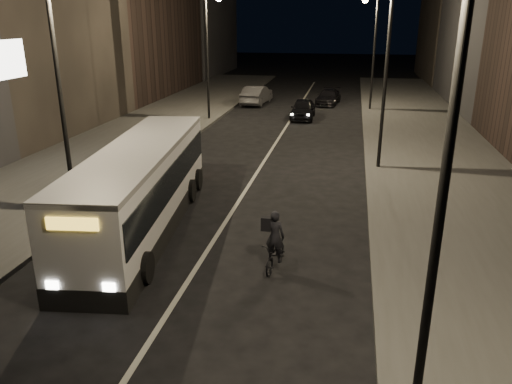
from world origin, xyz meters
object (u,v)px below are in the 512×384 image
at_px(streetlight_left_near, 64,66).
at_px(car_mid, 257,95).
at_px(cyclist_on_bicycle, 275,249).
at_px(streetlight_right_far, 371,39).
at_px(streetlight_right_near, 432,131).
at_px(city_bus, 141,185).
at_px(car_near, 303,109).
at_px(car_far, 328,97).
at_px(streetlight_left_far, 211,41).
at_px(streetlight_right_mid, 381,54).

relative_size(streetlight_left_near, car_mid, 1.74).
height_order(streetlight_left_near, cyclist_on_bicycle, streetlight_left_near).
xyz_separation_m(streetlight_right_far, streetlight_left_near, (-10.66, -24.00, 0.00)).
xyz_separation_m(streetlight_right_near, cyclist_on_bicycle, (-3.07, 5.30, -4.74)).
bearing_deg(city_bus, streetlight_right_far, 65.27).
relative_size(streetlight_right_far, cyclist_on_bicycle, 4.36).
distance_m(streetlight_left_near, car_near, 21.39).
height_order(streetlight_right_near, cyclist_on_bicycle, streetlight_right_near).
relative_size(streetlight_right_near, cyclist_on_bicycle, 4.36).
height_order(streetlight_right_near, streetlight_right_far, same).
xyz_separation_m(streetlight_left_near, car_far, (7.60, 26.41, -4.76)).
bearing_deg(car_far, car_near, -96.29).
xyz_separation_m(cyclist_on_bicycle, car_near, (-1.47, 22.66, 0.07)).
relative_size(streetlight_left_near, car_far, 1.96).
bearing_deg(streetlight_left_near, streetlight_left_far, 90.00).
distance_m(streetlight_right_near, streetlight_right_far, 32.00).
xyz_separation_m(city_bus, car_mid, (-0.93, 25.96, -0.80)).
bearing_deg(cyclist_on_bicycle, car_near, 102.47).
xyz_separation_m(cyclist_on_bicycle, car_mid, (-5.87, 28.09, 0.15)).
distance_m(cyclist_on_bicycle, car_far, 29.12).
bearing_deg(streetlight_left_near, streetlight_right_near, -36.88).
bearing_deg(streetlight_right_far, car_mid, 171.16).
bearing_deg(streetlight_left_far, streetlight_right_near, -67.70).
height_order(streetlight_left_far, cyclist_on_bicycle, streetlight_left_far).
relative_size(city_bus, car_far, 2.62).
relative_size(streetlight_right_near, streetlight_left_near, 1.00).
distance_m(streetlight_right_far, streetlight_left_near, 26.26).
relative_size(cyclist_on_bicycle, car_near, 0.46).
bearing_deg(streetlight_right_near, car_near, 99.21).
xyz_separation_m(streetlight_left_far, car_far, (7.60, 8.41, -4.76)).
relative_size(streetlight_right_mid, car_mid, 1.74).
xyz_separation_m(streetlight_right_near, streetlight_left_near, (-10.66, 8.00, 0.00)).
bearing_deg(streetlight_right_mid, cyclist_on_bicycle, -105.98).
bearing_deg(streetlight_left_near, city_bus, -12.07).
distance_m(car_mid, car_far, 5.96).
distance_m(streetlight_right_mid, car_near, 13.61).
height_order(streetlight_left_far, city_bus, streetlight_left_far).
relative_size(streetlight_left_far, city_bus, 0.75).
bearing_deg(streetlight_left_near, car_near, 72.92).
distance_m(streetlight_right_near, streetlight_right_mid, 16.00).
bearing_deg(streetlight_right_near, streetlight_right_mid, 90.00).
relative_size(streetlight_left_near, city_bus, 0.75).
bearing_deg(streetlight_right_mid, streetlight_left_far, 136.84).
bearing_deg(streetlight_right_far, car_far, 141.82).
height_order(cyclist_on_bicycle, car_mid, cyclist_on_bicycle).
height_order(streetlight_right_mid, streetlight_left_near, same).
height_order(streetlight_right_far, car_near, streetlight_right_far).
bearing_deg(streetlight_right_near, city_bus, 137.11).
relative_size(streetlight_right_far, car_far, 1.96).
height_order(streetlight_right_far, city_bus, streetlight_right_far).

